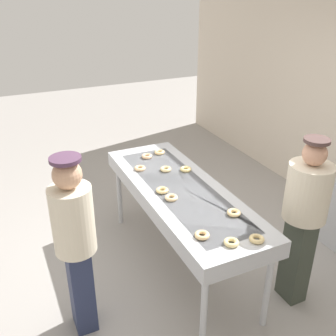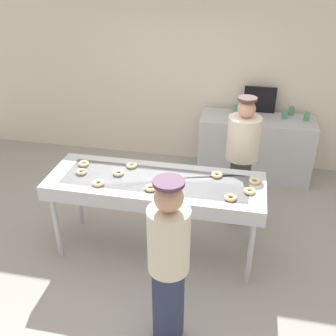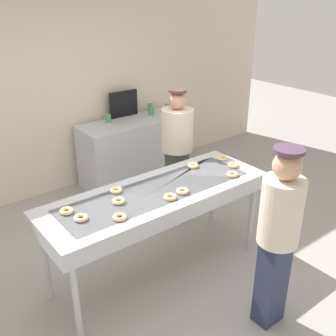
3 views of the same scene
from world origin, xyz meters
name	(u,v)px [view 2 (image 2 of 3)]	position (x,y,z in m)	size (l,w,h in m)	color
ground_plane	(156,249)	(0.00, 0.00, 0.00)	(16.00, 16.00, 0.00)	#9E9993
back_wall	(192,60)	(0.00, 2.44, 1.59)	(8.00, 0.12, 3.19)	beige
fryer_conveyor	(155,186)	(0.00, 0.00, 0.86)	(2.28, 0.78, 0.94)	#B7BABF
plain_donut_0	(231,198)	(0.79, -0.21, 0.96)	(0.12, 0.12, 0.04)	#F7CB89
plain_donut_1	(84,164)	(-0.85, 0.15, 0.96)	(0.12, 0.12, 0.04)	#F5CF8D
plain_donut_2	(81,172)	(-0.80, -0.03, 0.96)	(0.12, 0.12, 0.04)	#F8C391
plain_donut_3	(250,191)	(0.97, -0.06, 0.96)	(0.12, 0.12, 0.04)	#F0D68C
plain_donut_4	(255,181)	(1.02, 0.15, 0.96)	(0.12, 0.12, 0.04)	#E6C784
plain_donut_5	(167,189)	(0.16, -0.18, 0.96)	(0.12, 0.12, 0.04)	beige
plain_donut_6	(151,188)	(0.00, -0.20, 0.96)	(0.12, 0.12, 0.04)	#F4D388
plain_donut_7	(98,183)	(-0.54, -0.22, 0.96)	(0.12, 0.12, 0.04)	#F8C791
plain_donut_8	(132,165)	(-0.32, 0.22, 0.96)	(0.12, 0.12, 0.04)	#F0D483
plain_donut_9	(118,173)	(-0.41, 0.03, 0.96)	(0.12, 0.12, 0.04)	beige
plain_donut_10	(217,175)	(0.62, 0.20, 0.96)	(0.12, 0.12, 0.04)	#F3CE8C
worker_baker	(242,153)	(0.87, 0.77, 0.96)	(0.38, 0.38, 1.64)	#373D32
customer_waiting	(169,258)	(0.37, -1.12, 0.93)	(0.33, 0.33, 1.63)	#262E4C
prep_counter	(255,147)	(1.05, 1.99, 0.46)	(1.63, 0.62, 0.93)	#B7BABF
paper_cup_0	(307,116)	(1.71, 2.05, 0.99)	(0.08, 0.08, 0.12)	#4C8C66
paper_cup_1	(285,114)	(1.41, 2.06, 0.99)	(0.08, 0.08, 0.12)	#4C8C66
paper_cup_2	(291,111)	(1.51, 2.23, 0.99)	(0.08, 0.08, 0.12)	#4C8C66
paper_cup_3	(236,109)	(0.71, 2.14, 0.99)	(0.08, 0.08, 0.12)	#4C8C66
menu_display	(260,100)	(1.05, 2.25, 1.12)	(0.46, 0.04, 0.38)	black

